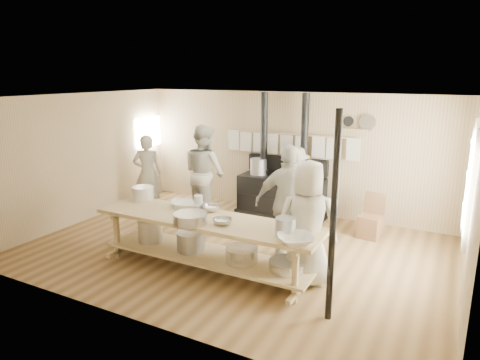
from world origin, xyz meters
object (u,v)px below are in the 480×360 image
at_px(stove, 282,192).
at_px(cook_left, 204,172).
at_px(roasting_pan, 190,206).
at_px(prep_table, 206,238).
at_px(chair, 370,225).
at_px(cook_right, 289,204).
at_px(cook_far_left, 148,174).
at_px(cook_by_window, 295,184).
at_px(cook_center, 307,224).

relative_size(stove, cook_left, 1.31).
bearing_deg(roasting_pan, cook_left, 115.60).
distance_m(prep_table, cook_left, 2.51).
bearing_deg(chair, cook_right, -113.28).
bearing_deg(cook_far_left, stove, 175.06).
bearing_deg(cook_by_window, cook_center, -67.98).
height_order(cook_by_window, roasting_pan, cook_by_window).
distance_m(cook_right, chair, 2.04).
bearing_deg(roasting_pan, prep_table, -28.91).
height_order(stove, chair, stove).
distance_m(cook_far_left, chair, 4.74).
height_order(cook_far_left, chair, cook_far_left).
bearing_deg(cook_by_window, chair, -11.24).
bearing_deg(prep_table, cook_by_window, 82.70).
relative_size(stove, prep_table, 0.72).
distance_m(stove, cook_by_window, 0.47).
bearing_deg(stove, cook_far_left, -157.53).
bearing_deg(cook_by_window, cook_far_left, -164.72).
distance_m(chair, roasting_pan, 3.43).
distance_m(prep_table, cook_center, 1.58).
relative_size(stove, chair, 3.15).
height_order(prep_table, chair, prep_table).
height_order(cook_right, chair, cook_right).
distance_m(cook_center, chair, 2.43).
bearing_deg(chair, prep_table, -119.20).
xyz_separation_m(stove, chair, (1.96, -0.43, -0.28)).
distance_m(cook_left, roasting_pan, 2.01).
relative_size(cook_center, chair, 2.21).
height_order(prep_table, roasting_pan, roasting_pan).
bearing_deg(prep_table, chair, 52.83).
xyz_separation_m(cook_far_left, chair, (4.65, 0.68, -0.61)).
distance_m(cook_right, roasting_pan, 1.60).
bearing_deg(cook_right, prep_table, 31.77).
relative_size(prep_table, chair, 4.36).
xyz_separation_m(cook_by_window, chair, (1.60, -0.26, -0.52)).
distance_m(prep_table, cook_far_left, 3.31).
distance_m(stove, prep_table, 3.02).
distance_m(stove, roasting_pan, 2.82).
bearing_deg(chair, stove, 175.61).
bearing_deg(cook_far_left, chair, 160.95).
bearing_deg(roasting_pan, stove, 80.31).
bearing_deg(cook_left, stove, -124.88).
relative_size(stove, roasting_pan, 6.04).
height_order(cook_right, cook_by_window, cook_right).
distance_m(cook_center, cook_right, 0.84).
distance_m(cook_by_window, roasting_pan, 2.73).
xyz_separation_m(cook_left, cook_center, (2.84, -1.77, -0.08)).
relative_size(cook_far_left, cook_right, 0.90).
xyz_separation_m(cook_left, cook_by_window, (1.70, 0.78, -0.22)).
bearing_deg(cook_by_window, roasting_pan, -109.77).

